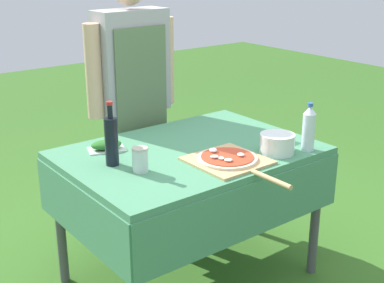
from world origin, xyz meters
TOP-DOWN VIEW (x-y plane):
  - ground_plane at (0.00, 0.00)m, footprint 12.00×12.00m
  - prep_table at (0.00, 0.00)m, footprint 1.28×0.91m
  - person_cook at (0.07, 0.64)m, footprint 0.60×0.21m
  - pizza_on_peel at (0.04, -0.26)m, footprint 0.35×0.58m
  - oil_bottle at (-0.42, 0.06)m, footprint 0.06×0.06m
  - water_bottle at (0.47, -0.38)m, footprint 0.07×0.07m
  - herb_container at (-0.34, 0.26)m, footprint 0.21×0.17m
  - mixing_tub at (0.32, -0.31)m, footprint 0.18×0.18m
  - sauce_jar at (-0.36, -0.09)m, footprint 0.08×0.08m

SIDE VIEW (x-z plane):
  - ground_plane at x=0.00m, z-range 0.00..0.00m
  - prep_table at x=0.00m, z-range 0.29..1.04m
  - pizza_on_peel at x=0.04m, z-range 0.74..0.80m
  - herb_container at x=-0.34m, z-range 0.76..0.81m
  - mixing_tub at x=0.32m, z-range 0.76..0.86m
  - sauce_jar at x=-0.36m, z-range 0.75..0.87m
  - water_bottle at x=0.47m, z-range 0.75..1.00m
  - oil_bottle at x=-0.42m, z-range 0.73..1.04m
  - person_cook at x=0.07m, z-range 0.15..1.76m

